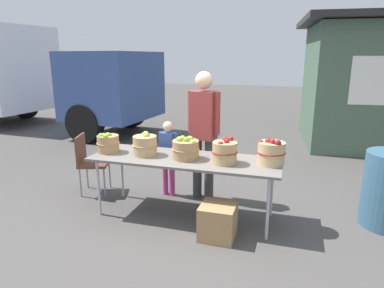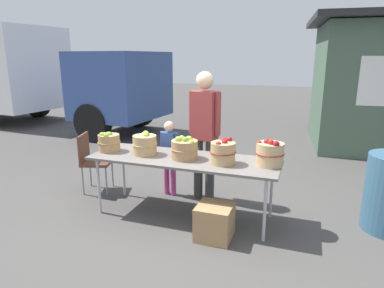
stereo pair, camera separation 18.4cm
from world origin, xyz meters
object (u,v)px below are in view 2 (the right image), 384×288
Objects in this scene: apple_basket_red_1 at (270,153)px; child_customer at (169,152)px; apple_basket_green_0 at (109,142)px; apple_basket_green_1 at (145,144)px; market_table at (184,161)px; apple_basket_red_0 at (223,152)px; apple_basket_green_2 at (185,148)px; folding_chair at (92,158)px; box_truck at (19,72)px; produce_crate at (215,222)px; vendor_adult at (204,126)px.

apple_basket_red_1 is 1.54m from child_customer.
apple_basket_green_1 is (0.51, 0.02, 0.01)m from apple_basket_green_0.
market_table is 7.63× the size of apple_basket_red_0.
apple_basket_green_2 is 1.03× the size of apple_basket_red_1.
apple_basket_green_2 is 0.39× the size of folding_chair.
apple_basket_red_0 is (0.50, -0.05, 0.17)m from market_table.
market_table is 0.53m from apple_basket_red_0.
child_customer is at bearing 146.84° from apple_basket_red_0.
market_table is 7.35× the size of apple_basket_green_1.
apple_basket_red_1 is (0.51, 0.11, 0.01)m from apple_basket_red_0.
market_table is at bearing 173.81° from apple_basket_red_0.
folding_chair is (-1.55, 0.31, -0.20)m from market_table.
apple_basket_red_1 is at bearing 2.45° from apple_basket_green_0.
apple_basket_green_0 is at bearing -178.12° from market_table.
apple_basket_red_1 is at bearing 4.07° from apple_basket_green_2.
apple_basket_green_1 is at bearing 87.86° from child_customer.
apple_basket_green_2 reaches higher than apple_basket_green_0.
apple_basket_green_0 is 0.97× the size of apple_basket_red_0.
child_customer reaches higher than apple_basket_green_1.
apple_basket_green_0 is 0.04× the size of box_truck.
apple_basket_green_0 is 0.51m from apple_basket_green_1.
folding_chair is at bearing 147.38° from apple_basket_green_0.
child_customer reaches higher than apple_basket_red_1.
apple_basket_red_0 is 1.13m from child_customer.
market_table is at bearing 141.43° from produce_crate.
box_truck reaches higher than child_customer.
box_truck is at bearing -18.84° from vendor_adult.
box_truck is at bearing 147.89° from produce_crate.
child_customer is 7.25m from box_truck.
child_customer is at bearing 134.36° from produce_crate.
apple_basket_red_0 is at bearing -168.13° from apple_basket_red_1.
folding_chair is 2.21m from produce_crate.
folding_chair is (-1.57, 0.32, -0.37)m from apple_basket_green_2.
vendor_adult is at bearing -22.17° from box_truck.
apple_basket_red_0 is 0.78m from produce_crate.
apple_basket_red_1 reaches higher than folding_chair.
vendor_adult is at bearing 83.04° from market_table.
apple_basket_red_0 is at bearing -6.19° from market_table.
apple_basket_green_1 is at bearing -177.53° from apple_basket_red_1.
market_table is 0.54m from apple_basket_green_1.
vendor_adult reaches higher than market_table.
apple_basket_green_0 is at bearing -179.10° from apple_basket_green_2.
market_table is 7.86× the size of apple_basket_green_0.
apple_basket_green_0 is 0.87× the size of apple_basket_green_2.
box_truck reaches higher than apple_basket_red_0.
apple_basket_green_0 is 0.73m from folding_chair.
apple_basket_green_1 is at bearing -28.44° from box_truck.
produce_crate is at bearing 122.19° from vendor_adult.
apple_basket_green_2 is (0.53, -0.00, -0.01)m from apple_basket_green_1.
apple_basket_green_1 is 1.30m from produce_crate.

